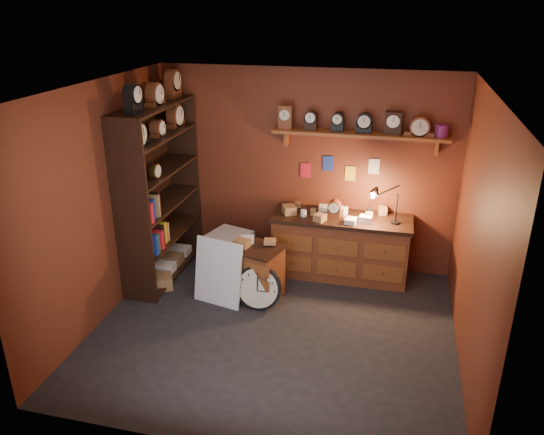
{
  "coord_description": "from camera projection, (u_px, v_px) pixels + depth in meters",
  "views": [
    {
      "loc": [
        1.19,
        -4.96,
        3.49
      ],
      "look_at": [
        -0.11,
        0.35,
        1.23
      ],
      "focal_mm": 35.0,
      "sensor_mm": 36.0,
      "label": 1
    }
  ],
  "objects": [
    {
      "name": "workbench",
      "position": [
        340.0,
        243.0,
        7.07
      ],
      "size": [
        1.83,
        0.66,
        1.36
      ],
      "color": "brown",
      "rests_on": "ground"
    },
    {
      "name": "floor_box_b",
      "position": [
        208.0,
        291.0,
        6.72
      ],
      "size": [
        0.22,
        0.25,
        0.12
      ],
      "primitive_type": "cube",
      "rotation": [
        0.0,
        0.0,
        0.04
      ],
      "color": "white",
      "rests_on": "ground"
    },
    {
      "name": "floor",
      "position": [
        274.0,
        329.0,
        6.05
      ],
      "size": [
        4.0,
        4.0,
        0.0
      ],
      "primitive_type": "plane",
      "color": "black",
      "rests_on": "ground"
    },
    {
      "name": "white_panel",
      "position": [
        219.0,
        302.0,
        6.6
      ],
      "size": [
        0.65,
        0.31,
        0.83
      ],
      "primitive_type": "cube",
      "rotation": [
        -0.17,
        0.0,
        -0.22
      ],
      "color": "silver",
      "rests_on": "ground"
    },
    {
      "name": "low_cabinet",
      "position": [
        256.0,
        270.0,
        6.58
      ],
      "size": [
        0.72,
        0.66,
        0.77
      ],
      "rotation": [
        0.0,
        0.0,
        -0.3
      ],
      "color": "brown",
      "rests_on": "ground"
    },
    {
      "name": "mini_fridge",
      "position": [
        229.0,
        251.0,
        7.3
      ],
      "size": [
        0.63,
        0.65,
        0.53
      ],
      "rotation": [
        0.0,
        0.0,
        -0.29
      ],
      "color": "silver",
      "rests_on": "ground"
    },
    {
      "name": "floor_box_a",
      "position": [
        161.0,
        282.0,
        6.87
      ],
      "size": [
        0.37,
        0.35,
        0.17
      ],
      "primitive_type": "cube",
      "rotation": [
        0.0,
        0.0,
        0.52
      ],
      "color": "#9C7044",
      "rests_on": "ground"
    },
    {
      "name": "shelving_unit",
      "position": [
        157.0,
        186.0,
        6.84
      ],
      "size": [
        0.47,
        1.6,
        2.58
      ],
      "color": "black",
      "rests_on": "ground"
    },
    {
      "name": "big_round_clock",
      "position": [
        258.0,
        288.0,
        6.37
      ],
      "size": [
        0.56,
        0.18,
        0.56
      ],
      "color": "black",
      "rests_on": "ground"
    },
    {
      "name": "room_shell",
      "position": [
        281.0,
        184.0,
        5.48
      ],
      "size": [
        4.02,
        3.62,
        2.71
      ],
      "color": "#622917",
      "rests_on": "ground"
    },
    {
      "name": "floor_box_c",
      "position": [
        245.0,
        270.0,
        7.17
      ],
      "size": [
        0.31,
        0.3,
        0.18
      ],
      "primitive_type": "cube",
      "rotation": [
        0.0,
        0.0,
        0.54
      ],
      "color": "#9C7044",
      "rests_on": "ground"
    }
  ]
}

